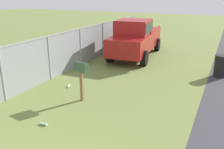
% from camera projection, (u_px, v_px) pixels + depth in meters
% --- Properties ---
extents(mailbox, '(0.28, 0.52, 1.34)m').
position_uv_depth(mailbox, '(81.00, 70.00, 7.92)').
color(mailbox, brown).
rests_on(mailbox, ground).
extents(pickup_truck, '(5.46, 2.44, 2.09)m').
position_uv_depth(pickup_truck, '(135.00, 37.00, 13.46)').
color(pickup_truck, maroon).
rests_on(pickup_truck, ground).
extents(trash_bin, '(0.55, 0.55, 0.94)m').
position_uv_depth(trash_bin, '(221.00, 66.00, 10.39)').
color(trash_bin, black).
rests_on(trash_bin, ground).
extents(fence_section, '(14.15, 0.07, 1.83)m').
position_uv_depth(fence_section, '(80.00, 46.00, 11.92)').
color(fence_section, '#9EA3A8').
rests_on(fence_section, ground).
extents(litter_bottle_near_hydrant, '(0.09, 0.22, 0.07)m').
position_uv_depth(litter_bottle_near_hydrant, '(44.00, 124.00, 6.69)').
color(litter_bottle_near_hydrant, '#B2D8BF').
rests_on(litter_bottle_near_hydrant, ground).
extents(litter_bottle_far_scatter, '(0.23, 0.13, 0.07)m').
position_uv_depth(litter_bottle_far_scatter, '(69.00, 86.00, 9.40)').
color(litter_bottle_far_scatter, '#B2D8BF').
rests_on(litter_bottle_far_scatter, ground).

